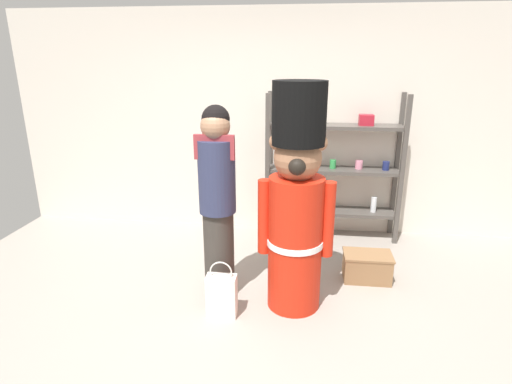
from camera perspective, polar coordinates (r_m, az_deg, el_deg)
ground_plane at (r=3.40m, az=-0.03°, el=-18.86°), size 6.40×6.40×0.00m
back_wall at (r=4.97m, az=3.01°, el=9.39°), size 6.40×0.12×2.60m
merchandise_shelf at (r=4.84m, az=10.50°, el=3.47°), size 1.54×0.35×1.69m
teddy_bear_guard at (r=3.33m, az=5.59°, el=-1.80°), size 0.62×0.47×1.89m
person_shopper at (r=3.48m, az=-5.36°, el=-0.90°), size 0.33×0.31×1.69m
shopping_bag at (r=3.50m, az=-4.79°, el=-14.03°), size 0.25×0.13×0.49m
display_crate at (r=4.16m, az=15.12°, el=-9.93°), size 0.46×0.29×0.27m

